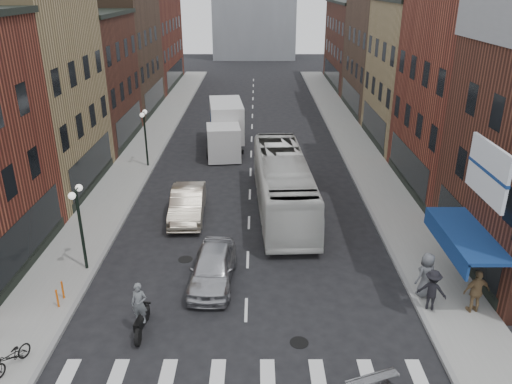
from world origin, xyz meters
TOP-DOWN VIEW (x-y plane):
  - ground at (0.00, 0.00)m, footprint 160.00×160.00m
  - sidewalk_left at (-8.50, 22.00)m, footprint 3.00×74.00m
  - sidewalk_right at (8.50, 22.00)m, footprint 3.00×74.00m
  - curb_left at (-7.00, 22.00)m, footprint 0.20×74.00m
  - curb_right at (7.00, 22.00)m, footprint 0.20×74.00m
  - crosswalk_stripes at (0.00, -3.00)m, footprint 12.00×2.20m
  - bldg_left_mid_a at (-14.99, 14.00)m, footprint 10.30×10.20m
  - bldg_left_mid_b at (-14.99, 24.00)m, footprint 10.30×10.20m
  - bldg_left_far_a at (-14.99, 35.00)m, footprint 10.30×12.20m
  - bldg_left_far_b at (-14.99, 49.00)m, footprint 10.30×16.20m
  - bldg_right_mid_a at (15.00, 14.00)m, footprint 10.30×10.20m
  - bldg_right_mid_b at (14.99, 24.00)m, footprint 10.30×10.20m
  - bldg_right_far_a at (14.99, 35.00)m, footprint 10.30×12.20m
  - bldg_right_far_b at (14.99, 49.00)m, footprint 10.30×16.20m
  - awning_blue at (8.93, 2.50)m, footprint 1.80×5.00m
  - billboard_sign at (8.59, 0.50)m, footprint 1.52×3.00m
  - streetlamp_near at (-7.40, 4.00)m, footprint 0.32×1.22m
  - streetlamp_far at (-7.40, 18.00)m, footprint 0.32×1.22m
  - bike_rack at (-7.60, 1.30)m, footprint 0.08×0.68m
  - box_truck at (-2.02, 22.32)m, footprint 3.07×8.37m
  - motorcycle_rider at (-3.91, -0.43)m, footprint 0.64×2.14m
  - transit_bus at (1.93, 10.70)m, footprint 3.35×11.85m
  - sedan_left_near at (-1.50, 3.00)m, footprint 2.08×4.69m
  - sedan_left_far at (-3.45, 9.68)m, footprint 1.98×5.16m
  - parked_bicycle at (-7.88, -2.46)m, footprint 1.14×1.73m
  - ped_right_a at (7.40, 0.92)m, footprint 1.25×0.95m
  - ped_right_b at (9.08, 0.74)m, footprint 1.17×0.72m
  - ped_right_c at (7.45, 1.86)m, footprint 1.14×1.02m

SIDE VIEW (x-z plane):
  - ground at x=0.00m, z-range 0.00..0.00m
  - curb_left at x=-7.00m, z-range -0.08..0.08m
  - curb_right at x=7.00m, z-range -0.08..0.08m
  - crosswalk_stripes at x=0.00m, z-range -0.01..0.01m
  - sidewalk_left at x=-8.50m, z-range 0.00..0.15m
  - sidewalk_right at x=8.50m, z-range 0.00..0.15m
  - bike_rack at x=-7.60m, z-range 0.15..0.95m
  - parked_bicycle at x=-7.88m, z-range 0.15..1.01m
  - sedan_left_near at x=-1.50m, z-range 0.00..1.57m
  - sedan_left_far at x=-3.45m, z-range 0.00..1.68m
  - ped_right_a at x=7.40m, z-range 0.15..1.89m
  - motorcycle_rider at x=-3.91m, z-range -0.07..2.11m
  - ped_right_b at x=9.08m, z-range 0.15..2.02m
  - ped_right_c at x=7.45m, z-range 0.15..2.11m
  - transit_bus at x=1.93m, z-range 0.00..3.27m
  - box_truck at x=-2.02m, z-range -0.02..3.52m
  - awning_blue at x=8.93m, z-range 2.24..3.02m
  - streetlamp_near at x=-7.40m, z-range 0.86..4.97m
  - streetlamp_far at x=-7.40m, z-range 0.86..4.97m
  - bldg_right_far_b at x=14.99m, z-range 0.00..10.30m
  - bldg_left_mid_b at x=-14.99m, z-range 0.00..10.30m
  - bldg_left_far_b at x=-14.99m, z-range 0.00..11.30m
  - bldg_right_mid_b at x=14.99m, z-range 0.00..11.30m
  - billboard_sign at x=8.59m, z-range 4.28..7.98m
  - bldg_right_far_a at x=14.99m, z-range 0.00..12.30m
  - bldg_left_mid_a at x=-14.99m, z-range 0.00..12.30m
  - bldg_left_far_a at x=-14.99m, z-range 0.00..13.30m
  - bldg_right_mid_a at x=15.00m, z-range 0.00..14.30m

